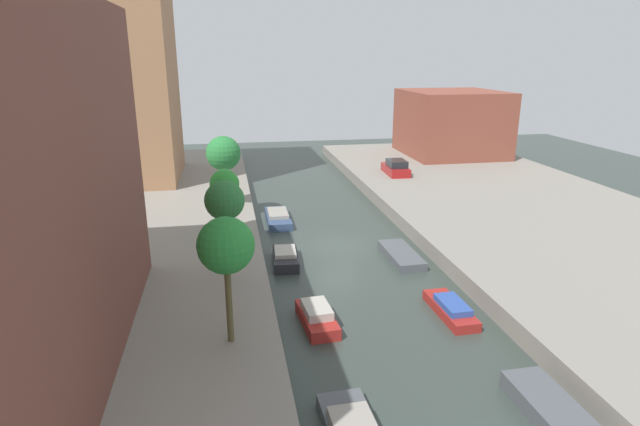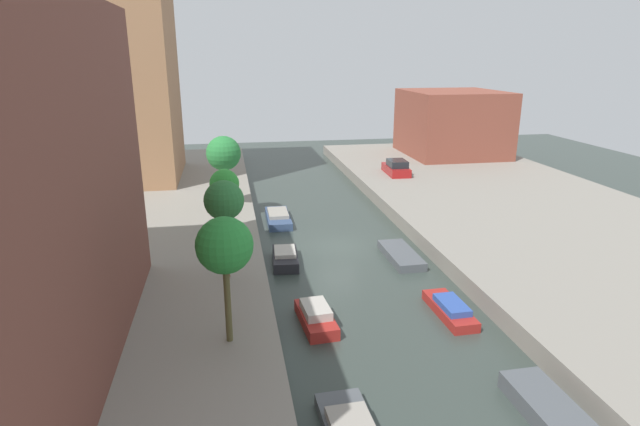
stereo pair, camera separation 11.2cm
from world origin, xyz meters
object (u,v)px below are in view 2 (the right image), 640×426
moored_boat_right_1 (450,309)px  moored_boat_left_1 (316,317)px  low_block_right (452,123)px  street_tree_0 (225,246)px  street_tree_3 (224,154)px  street_tree_1 (224,201)px  moored_boat_left_2 (285,258)px  parked_car (396,168)px  moored_boat_right_2 (401,255)px  apartment_tower_far (110,37)px  moored_boat_right_0 (547,407)px  moored_boat_left_3 (278,217)px  street_tree_2 (224,184)px

moored_boat_right_1 → moored_boat_left_1: bearing=177.8°
low_block_right → street_tree_0: size_ratio=2.08×
street_tree_0 → street_tree_3: bearing=90.0°
street_tree_1 → moored_boat_left_1: (3.87, -3.81, -4.59)m
street_tree_1 → moored_boat_left_2: bearing=47.8°
low_block_right → street_tree_1: (-24.96, -29.74, 0.50)m
street_tree_1 → parked_car: 26.56m
street_tree_1 → moored_boat_right_2: street_tree_1 is taller
apartment_tower_far → moored_boat_right_0: size_ratio=6.68×
street_tree_1 → moored_boat_right_2: bearing=16.9°
parked_car → moored_boat_right_0: 32.88m
moored_boat_left_1 → moored_boat_left_3: size_ratio=0.74×
moored_boat_left_3 → moored_boat_right_1: 16.99m
parked_car → moored_boat_left_3: (-12.09, -9.45, -1.24)m
apartment_tower_far → moored_boat_right_1: size_ratio=6.42×
low_block_right → street_tree_2: low_block_right is taller
moored_boat_right_1 → moored_boat_right_2: (0.00, 7.15, -0.08)m
street_tree_3 → street_tree_0: bearing=-90.0°
parked_car → moored_boat_right_1: bearing=-102.5°
moored_boat_left_2 → moored_boat_right_1: 10.36m
street_tree_1 → moored_boat_left_2: 6.75m
low_block_right → street_tree_2: size_ratio=2.55×
low_block_right → moored_boat_left_2: 34.17m
apartment_tower_far → moored_boat_left_1: size_ratio=7.18×
street_tree_3 → parked_car: size_ratio=1.27×
street_tree_1 → moored_boat_right_0: street_tree_1 is taller
street_tree_0 → street_tree_1: bearing=90.0°
street_tree_0 → moored_boat_right_2: 14.62m
low_block_right → moored_boat_left_1: low_block_right is taller
low_block_right → moored_boat_left_3: bearing=-139.6°
street_tree_1 → moored_boat_right_1: size_ratio=1.32×
street_tree_1 → street_tree_3: size_ratio=0.96×
street_tree_0 → low_block_right: bearing=55.2°
street_tree_2 → moored_boat_left_2: (3.31, -2.97, -3.85)m
low_block_right → street_tree_0: low_block_right is taller
apartment_tower_far → moored_boat_right_1: (19.29, -28.29, -12.90)m
apartment_tower_far → moored_boat_right_0: (19.58, -35.60, -12.89)m
moored_boat_left_3 → moored_boat_right_2: bearing=-52.5°
street_tree_0 → moored_boat_right_1: (10.25, 2.15, -4.64)m
street_tree_3 → moored_boat_left_1: (3.87, -16.80, -4.55)m
low_block_right → moored_boat_left_3: size_ratio=2.29×
parked_car → moored_boat_left_1: (-11.93, -24.88, -1.18)m
street_tree_0 → street_tree_2: 12.83m
street_tree_2 → moored_boat_right_2: street_tree_2 is taller
apartment_tower_far → moored_boat_right_2: size_ratio=5.63×
street_tree_0 → street_tree_3: 19.19m
low_block_right → moored_boat_right_1: (-14.71, -33.79, -4.16)m
parked_car → moored_boat_left_2: bearing=-125.6°
street_tree_2 → street_tree_3: (0.00, 6.38, 0.73)m
moored_boat_left_2 → low_block_right: bearing=50.3°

